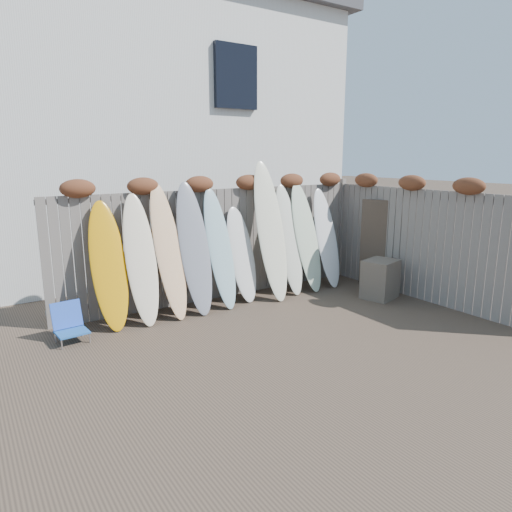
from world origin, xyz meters
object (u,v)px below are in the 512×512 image
wooden_crate (380,279)px  surfboard_0 (109,266)px  lattice_panel (389,245)px  beach_chair (69,323)px

wooden_crate → surfboard_0: surfboard_0 is taller
lattice_panel → surfboard_0: surfboard_0 is taller
wooden_crate → lattice_panel: 0.86m
beach_chair → surfboard_0: bearing=19.1°
surfboard_0 → lattice_panel: bearing=-8.1°
beach_chair → wooden_crate: (5.22, -1.03, 0.10)m
lattice_panel → wooden_crate: bearing=-173.5°
lattice_panel → surfboard_0: (-5.16, 0.92, 0.09)m
beach_chair → lattice_panel: lattice_panel is taller
beach_chair → lattice_panel: 5.90m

